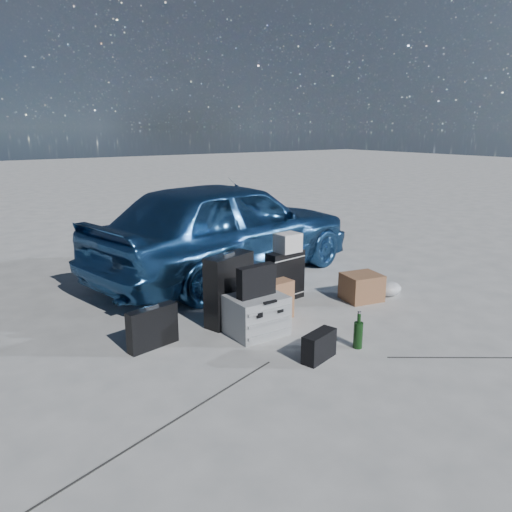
{
  "coord_description": "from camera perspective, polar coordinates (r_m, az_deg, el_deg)",
  "views": [
    {
      "loc": [
        -2.96,
        -3.38,
        1.95
      ],
      "look_at": [
        -0.05,
        0.85,
        0.62
      ],
      "focal_mm": 35.0,
      "sensor_mm": 36.0,
      "label": 1
    }
  ],
  "objects": [
    {
      "name": "cardboard_box",
      "position": [
        5.91,
        11.98,
        -3.49
      ],
      "size": [
        0.48,
        0.44,
        0.31
      ],
      "primitive_type": "cube",
      "rotation": [
        0.0,
        0.0,
        -0.2
      ],
      "color": "brown",
      "rests_on": "ground"
    },
    {
      "name": "laptop_bag",
      "position": [
        4.74,
        0.04,
        -2.87
      ],
      "size": [
        0.41,
        0.12,
        0.3
      ],
      "primitive_type": "cube",
      "rotation": [
        0.0,
        0.0,
        0.05
      ],
      "color": "black",
      "rests_on": "pelican_case"
    },
    {
      "name": "plastic_bag",
      "position": [
        6.16,
        15.01,
        -3.64
      ],
      "size": [
        0.33,
        0.29,
        0.17
      ],
      "primitive_type": "ellipsoid",
      "rotation": [
        0.0,
        0.0,
        0.1
      ],
      "color": "silver",
      "rests_on": "ground"
    },
    {
      "name": "messenger_bag",
      "position": [
        4.39,
        7.22,
        -10.17
      ],
      "size": [
        0.38,
        0.23,
        0.25
      ],
      "primitive_type": "cube",
      "rotation": [
        0.0,
        0.0,
        0.28
      ],
      "color": "black",
      "rests_on": "ground"
    },
    {
      "name": "flat_box_black",
      "position": [
        5.76,
        -0.45,
        -1.18
      ],
      "size": [
        0.32,
        0.27,
        0.06
      ],
      "primitive_type": "cube",
      "rotation": [
        0.0,
        0.0,
        0.26
      ],
      "color": "black",
      "rests_on": "flat_box_white"
    },
    {
      "name": "white_carton",
      "position": [
        5.67,
        3.66,
        1.55
      ],
      "size": [
        0.28,
        0.23,
        0.21
      ],
      "primitive_type": "cube",
      "rotation": [
        0.0,
        0.0,
        0.06
      ],
      "color": "beige",
      "rests_on": "suitcase_right"
    },
    {
      "name": "duffel_bag",
      "position": [
        5.84,
        -0.33,
        -3.46
      ],
      "size": [
        0.61,
        0.29,
        0.3
      ],
      "primitive_type": "cube",
      "rotation": [
        0.0,
        0.0,
        -0.06
      ],
      "color": "black",
      "rests_on": "ground"
    },
    {
      "name": "kraft_bag",
      "position": [
        5.23,
        2.5,
        -5.01
      ],
      "size": [
        0.31,
        0.2,
        0.41
      ],
      "primitive_type": "cube",
      "rotation": [
        0.0,
        0.0,
        0.05
      ],
      "color": "#945E40",
      "rests_on": "ground"
    },
    {
      "name": "flat_box_white",
      "position": [
        5.78,
        -0.35,
        -1.76
      ],
      "size": [
        0.4,
        0.31,
        0.07
      ],
      "primitive_type": "cube",
      "rotation": [
        0.0,
        0.0,
        0.09
      ],
      "color": "beige",
      "rests_on": "duffel_bag"
    },
    {
      "name": "suitcase_right",
      "position": [
        5.77,
        3.33,
        -2.26
      ],
      "size": [
        0.5,
        0.23,
        0.57
      ],
      "primitive_type": "cube",
      "rotation": [
        0.0,
        0.0,
        0.12
      ],
      "color": "black",
      "rests_on": "ground"
    },
    {
      "name": "car",
      "position": [
        6.62,
        -3.41,
        3.24
      ],
      "size": [
        4.1,
        2.32,
        1.32
      ],
      "primitive_type": "imported",
      "rotation": [
        0.0,
        0.0,
        1.78
      ],
      "color": "#275890",
      "rests_on": "ground"
    },
    {
      "name": "pelican_case",
      "position": [
        4.85,
        0.04,
        -6.73
      ],
      "size": [
        0.53,
        0.44,
        0.38
      ],
      "primitive_type": "cube",
      "rotation": [
        0.0,
        0.0,
        -0.0
      ],
      "color": "#96999B",
      "rests_on": "ground"
    },
    {
      "name": "ground",
      "position": [
        4.9,
        6.24,
        -9.04
      ],
      "size": [
        60.0,
        60.0,
        0.0
      ],
      "primitive_type": "plane",
      "color": "beige",
      "rests_on": "ground"
    },
    {
      "name": "suitcase_left",
      "position": [
        5.06,
        -3.09,
        -3.82
      ],
      "size": [
        0.59,
        0.35,
        0.72
      ],
      "primitive_type": "cube",
      "rotation": [
        0.0,
        0.0,
        0.3
      ],
      "color": "black",
      "rests_on": "ground"
    },
    {
      "name": "briefcase",
      "position": [
        4.66,
        -11.73,
        -8.0
      ],
      "size": [
        0.5,
        0.2,
        0.38
      ],
      "primitive_type": "cube",
      "rotation": [
        0.0,
        0.0,
        0.19
      ],
      "color": "black",
      "rests_on": "ground"
    },
    {
      "name": "green_bottle",
      "position": [
        4.65,
        11.62,
        -8.35
      ],
      "size": [
        0.1,
        0.1,
        0.34
      ],
      "primitive_type": "cylinder",
      "rotation": [
        0.0,
        0.0,
        0.21
      ],
      "color": "black",
      "rests_on": "ground"
    }
  ]
}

